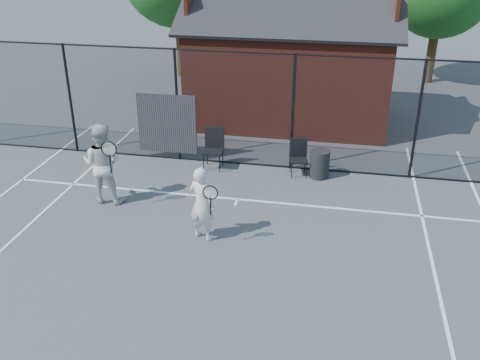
% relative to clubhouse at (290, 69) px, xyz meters
% --- Properties ---
extents(ground, '(80.00, 80.00, 0.00)m').
position_rel_clubhouse_xyz_m(ground, '(-0.50, -9.00, -1.61)').
color(ground, '#4C5357').
rests_on(ground, ground).
extents(court_lines, '(11.02, 18.00, 0.01)m').
position_rel_clubhouse_xyz_m(court_lines, '(-0.50, -10.32, -1.60)').
color(court_lines, white).
rests_on(court_lines, ground).
extents(fence, '(22.04, 3.00, 3.00)m').
position_rel_clubhouse_xyz_m(fence, '(-0.80, -4.00, -0.16)').
color(fence, black).
rests_on(fence, ground).
extents(clubhouse, '(6.50, 4.36, 4.19)m').
position_rel_clubhouse_xyz_m(clubhouse, '(0.00, 0.00, 0.00)').
color(clubhouse, maroon).
rests_on(clubhouse, ground).
extents(player_front, '(0.75, 0.60, 1.57)m').
position_rel_clubhouse_xyz_m(player_front, '(-0.86, -7.78, -0.82)').
color(player_front, silver).
rests_on(player_front, ground).
extents(player_back, '(1.01, 0.75, 1.86)m').
position_rel_clubhouse_xyz_m(player_back, '(-3.46, -6.63, -0.67)').
color(player_back, silver).
rests_on(player_back, ground).
extents(chair_left, '(0.52, 0.54, 1.05)m').
position_rel_clubhouse_xyz_m(chair_left, '(-1.47, -4.40, -1.08)').
color(chair_left, black).
rests_on(chair_left, ground).
extents(chair_right, '(0.52, 0.54, 0.91)m').
position_rel_clubhouse_xyz_m(chair_right, '(0.74, -4.40, -1.15)').
color(chair_right, black).
rests_on(chair_right, ground).
extents(waste_bin, '(0.59, 0.59, 0.71)m').
position_rel_clubhouse_xyz_m(waste_bin, '(1.27, -4.40, -1.25)').
color(waste_bin, '#272727').
rests_on(waste_bin, ground).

